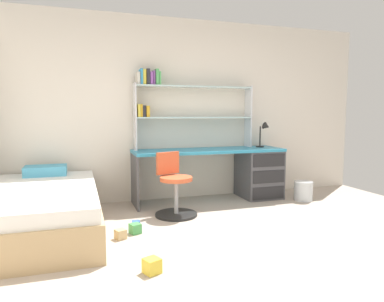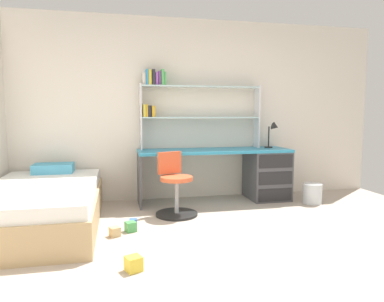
% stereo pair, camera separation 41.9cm
% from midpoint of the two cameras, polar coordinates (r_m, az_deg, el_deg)
% --- Properties ---
extents(ground_plane, '(5.96, 5.88, 0.02)m').
position_cam_midpoint_polar(ground_plane, '(3.14, 12.88, -17.85)').
color(ground_plane, '#B2A393').
extents(room_shell, '(5.96, 5.88, 2.63)m').
position_cam_midpoint_polar(room_shell, '(3.83, -12.36, 6.83)').
color(room_shell, silver).
rests_on(room_shell, ground_plane).
extents(desk, '(2.17, 0.61, 0.75)m').
position_cam_midpoint_polar(desk, '(5.23, 12.25, -3.20)').
color(desk, teal).
rests_on(desk, ground_plane).
extents(bookshelf_hutch, '(1.75, 0.22, 1.12)m').
position_cam_midpoint_polar(bookshelf_hutch, '(5.02, 1.03, 8.26)').
color(bookshelf_hutch, silver).
rests_on(bookshelf_hutch, desk).
extents(desk_lamp, '(0.20, 0.17, 0.38)m').
position_cam_midpoint_polar(desk_lamp, '(5.35, 15.41, 3.20)').
color(desk_lamp, black).
rests_on(desk_lamp, desk).
extents(swivel_chair, '(0.52, 0.52, 0.78)m').
position_cam_midpoint_polar(swivel_chair, '(4.35, 0.03, -6.51)').
color(swivel_chair, black).
rests_on(swivel_chair, ground_plane).
extents(bed_platform, '(1.20, 2.09, 0.60)m').
position_cam_midpoint_polar(bed_platform, '(4.15, -20.63, -8.43)').
color(bed_platform, tan).
rests_on(bed_platform, ground_plane).
extents(waste_bin, '(0.26, 0.26, 0.28)m').
position_cam_midpoint_polar(waste_bin, '(5.29, 21.24, -6.51)').
color(waste_bin, silver).
rests_on(waste_bin, ground_plane).
extents(toy_block_natural_0, '(0.13, 0.13, 0.10)m').
position_cam_midpoint_polar(toy_block_natural_0, '(3.72, -9.28, -12.92)').
color(toy_block_natural_0, tan).
rests_on(toy_block_natural_0, ground_plane).
extents(toy_block_yellow_1, '(0.16, 0.16, 0.12)m').
position_cam_midpoint_polar(toy_block_yellow_1, '(2.94, -5.32, -17.92)').
color(toy_block_yellow_1, gold).
rests_on(toy_block_yellow_1, ground_plane).
extents(toy_block_green_2, '(0.13, 0.13, 0.10)m').
position_cam_midpoint_polar(toy_block_green_2, '(3.84, -6.85, -12.21)').
color(toy_block_green_2, '#479E51').
rests_on(toy_block_green_2, ground_plane).
extents(toy_block_blue_3, '(0.09, 0.09, 0.08)m').
position_cam_midpoint_polar(toy_block_blue_3, '(3.99, -6.58, -11.61)').
color(toy_block_blue_3, '#3860B7').
rests_on(toy_block_blue_3, ground_plane).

